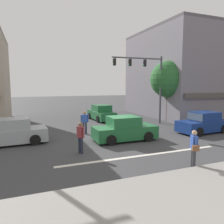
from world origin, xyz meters
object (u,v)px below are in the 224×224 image
(traffic_light_mast, at_px, (148,77))
(sedan_waiting_far, at_px, (203,123))
(street_tree, at_px, (169,79))
(pedestrian_far_side, at_px, (85,121))
(sedan_crossing_leftbound, at_px, (101,113))
(sedan_parked_curbside, at_px, (12,133))
(pedestrian_mid_crossing, at_px, (80,136))
(pedestrian_foreground_with_bag, at_px, (194,147))
(sedan_approaching_near, at_px, (124,130))

(traffic_light_mast, relative_size, sedan_waiting_far, 1.47)
(street_tree, xyz_separation_m, sedan_waiting_far, (-0.63, -5.38, -3.44))
(pedestrian_far_side, bearing_deg, sedan_crossing_leftbound, 60.46)
(sedan_parked_curbside, distance_m, sedan_waiting_far, 13.45)
(pedestrian_mid_crossing, bearing_deg, traffic_light_mast, 39.12)
(sedan_parked_curbside, xyz_separation_m, sedan_waiting_far, (13.34, -1.70, 0.00))
(sedan_parked_curbside, bearing_deg, sedan_waiting_far, -7.27)
(sedan_crossing_leftbound, distance_m, pedestrian_foreground_with_bag, 14.00)
(pedestrian_foreground_with_bag, bearing_deg, pedestrian_mid_crossing, 136.64)
(pedestrian_mid_crossing, bearing_deg, sedan_parked_curbside, 136.15)
(sedan_crossing_leftbound, distance_m, sedan_waiting_far, 10.03)
(street_tree, relative_size, sedan_approaching_near, 1.45)
(sedan_approaching_near, distance_m, sedan_crossing_leftbound, 8.60)
(traffic_light_mast, xyz_separation_m, sedan_waiting_far, (2.04, -4.75, -3.59))
(pedestrian_foreground_with_bag, relative_size, pedestrian_far_side, 1.00)
(street_tree, bearing_deg, traffic_light_mast, -166.56)
(traffic_light_mast, relative_size, pedestrian_foreground_with_bag, 3.71)
(pedestrian_mid_crossing, distance_m, pedestrian_far_side, 4.67)
(street_tree, relative_size, pedestrian_far_side, 3.57)
(traffic_light_mast, bearing_deg, sedan_approaching_near, -133.83)
(sedan_crossing_leftbound, relative_size, sedan_waiting_far, 0.99)
(sedan_parked_curbside, height_order, pedestrian_far_side, pedestrian_far_side)
(pedestrian_far_side, bearing_deg, pedestrian_mid_crossing, -107.11)
(sedan_parked_curbside, bearing_deg, traffic_light_mast, 15.08)
(sedan_crossing_leftbound, bearing_deg, pedestrian_far_side, -119.54)
(traffic_light_mast, relative_size, pedestrian_mid_crossing, 3.71)
(sedan_parked_curbside, xyz_separation_m, pedestrian_foreground_with_bag, (7.52, -7.15, 0.24))
(street_tree, distance_m, traffic_light_mast, 2.75)
(sedan_crossing_leftbound, bearing_deg, sedan_waiting_far, -58.27)
(sedan_approaching_near, bearing_deg, sedan_crossing_leftbound, 81.33)
(pedestrian_foreground_with_bag, bearing_deg, sedan_parked_curbside, 136.42)
(sedan_approaching_near, relative_size, sedan_waiting_far, 0.97)
(pedestrian_foreground_with_bag, xyz_separation_m, pedestrian_far_side, (-2.68, 8.29, -0.00))
(sedan_crossing_leftbound, height_order, pedestrian_far_side, pedestrian_far_side)
(traffic_light_mast, height_order, sedan_approaching_near, traffic_light_mast)
(street_tree, bearing_deg, pedestrian_far_side, -164.40)
(sedan_parked_curbside, xyz_separation_m, pedestrian_mid_crossing, (3.46, -3.33, 0.24))
(street_tree, relative_size, sedan_parked_curbside, 1.42)
(sedan_approaching_near, xyz_separation_m, sedan_waiting_far, (6.57, -0.03, 0.00))
(traffic_light_mast, relative_size, sedan_crossing_leftbound, 1.48)
(street_tree, distance_m, sedan_parked_curbside, 14.85)
(pedestrian_foreground_with_bag, bearing_deg, street_tree, 59.24)
(sedan_parked_curbside, height_order, sedan_crossing_leftbound, same)
(street_tree, height_order, sedan_crossing_leftbound, street_tree)
(pedestrian_mid_crossing, height_order, pedestrian_far_side, same)
(pedestrian_mid_crossing, bearing_deg, pedestrian_far_side, 72.89)
(sedan_approaching_near, distance_m, sedan_waiting_far, 6.57)
(traffic_light_mast, height_order, pedestrian_far_side, traffic_light_mast)
(sedan_crossing_leftbound, relative_size, pedestrian_mid_crossing, 2.51)
(sedan_approaching_near, bearing_deg, pedestrian_foreground_with_bag, -82.22)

